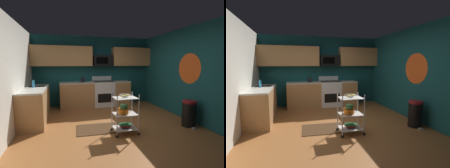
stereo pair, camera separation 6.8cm
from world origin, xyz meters
TOP-DOWN VIEW (x-y plane):
  - floor at (0.00, 0.00)m, footprint 4.40×4.80m
  - wall_back at (0.00, 2.43)m, footprint 4.52×0.06m
  - wall_left at (-2.23, 0.00)m, footprint 0.06×4.80m
  - wall_right at (2.23, 0.00)m, footprint 0.06×4.80m
  - wall_flower_decal at (2.20, -0.11)m, footprint 0.00×0.83m
  - counter_run at (-0.78, 1.62)m, footprint 3.48×2.35m
  - oven_range at (0.29, 2.10)m, footprint 0.76×0.65m
  - upper_cabinets at (-0.06, 2.23)m, footprint 4.40×0.33m
  - microwave at (0.29, 2.21)m, footprint 0.70×0.39m
  - rolling_cart at (0.18, -0.50)m, footprint 0.57×0.41m
  - fruit_bowl at (0.18, -0.50)m, footprint 0.27×0.27m
  - mixing_bowl_large at (0.14, -0.50)m, footprint 0.25×0.25m
  - mixing_bowl_small at (0.17, -0.46)m, footprint 0.18×0.18m
  - book_stack at (0.18, -0.50)m, footprint 0.26×0.19m
  - kettle at (-0.48, 2.10)m, footprint 0.21×0.18m
  - dish_soap_bottle at (-1.94, 1.07)m, footprint 0.06×0.06m
  - trash_can at (1.90, -0.54)m, footprint 0.34×0.42m
  - floor_rug at (-0.33, -0.10)m, footprint 1.14×0.77m

SIDE VIEW (x-z plane):
  - floor at x=0.00m, z-range -0.04..0.00m
  - floor_rug at x=-0.33m, z-range 0.00..0.01m
  - book_stack at x=0.18m, z-range 0.13..0.22m
  - trash_can at x=1.90m, z-range 0.00..0.66m
  - rolling_cart at x=0.18m, z-range -0.01..0.91m
  - counter_run at x=-0.78m, z-range 0.00..0.92m
  - oven_range at x=0.29m, z-range -0.07..1.03m
  - mixing_bowl_large at x=0.14m, z-range 0.46..0.58m
  - mixing_bowl_small at x=0.17m, z-range 0.58..0.66m
  - fruit_bowl at x=0.18m, z-range 0.84..0.91m
  - kettle at x=-0.48m, z-range 0.86..1.13m
  - dish_soap_bottle at x=-1.94m, z-range 0.92..1.12m
  - wall_back at x=0.00m, z-range 0.00..2.60m
  - wall_left at x=-2.23m, z-range 0.00..2.60m
  - wall_right at x=2.23m, z-range 0.00..2.60m
  - wall_flower_decal at x=2.20m, z-range 1.03..1.87m
  - microwave at x=0.29m, z-range 1.50..1.90m
  - upper_cabinets at x=-0.06m, z-range 1.50..2.20m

